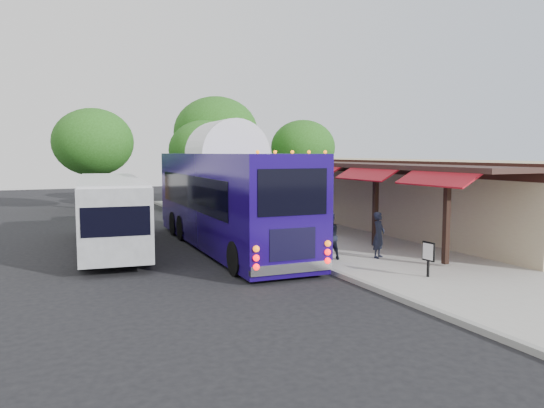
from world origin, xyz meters
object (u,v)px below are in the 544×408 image
coach_bus (226,194)px  ped_c (288,216)px  ped_a (379,235)px  ped_b (329,236)px  city_bus (111,210)px  ped_d (254,201)px  sign_board (428,253)px

coach_bus → ped_c: bearing=13.8°
ped_a → ped_b: 1.88m
ped_a → ped_c: 5.72m
city_bus → ped_d: 11.51m
coach_bus → ped_c: size_ratio=6.88×
city_bus → ped_a: (8.44, -6.82, -0.63)m
coach_bus → city_bus: 4.81m
coach_bus → ped_a: 6.55m
ped_c → coach_bus: bearing=-30.6°
sign_board → ped_b: bearing=107.1°
city_bus → ped_b: bearing=-37.9°
city_bus → ped_b: (6.61, -6.38, -0.62)m
coach_bus → sign_board: 8.98m
ped_b → ped_a: bearing=165.1°
coach_bus → sign_board: coach_bus is taller
ped_c → sign_board: bearing=50.4°
ped_b → ped_c: ped_c is taller
coach_bus → ped_c: 3.46m
coach_bus → ped_b: 5.21m
city_bus → ped_d: city_bus is taller
coach_bus → ped_a: bearing=-48.9°
ped_c → ped_d: bearing=-144.0°
coach_bus → ped_b: (2.22, -4.55, -1.26)m
city_bus → ped_c: city_bus is taller
city_bus → ped_a: 10.87m
ped_a → sign_board: (-0.43, -3.12, -0.10)m
sign_board → ped_c: bearing=88.3°
ped_d → ped_b: bearing=76.6°
sign_board → coach_bus: bearing=109.6°
ped_a → ped_c: (-0.84, 5.66, 0.13)m
city_bus → ped_c: bearing=-2.7°
city_bus → coach_bus: bearing=-16.6°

